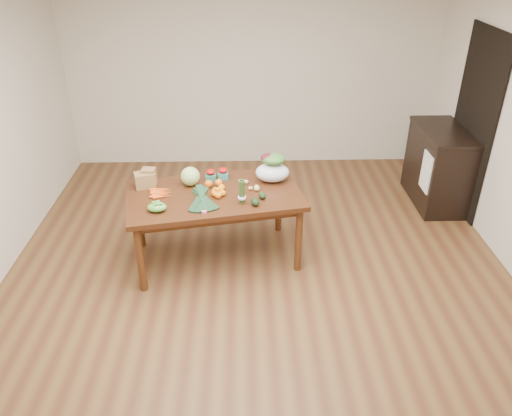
{
  "coord_description": "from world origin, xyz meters",
  "views": [
    {
      "loc": [
        -0.13,
        -3.71,
        3.01
      ],
      "look_at": [
        -0.03,
        0.0,
        0.9
      ],
      "focal_mm": 35.0,
      "sensor_mm": 36.0,
      "label": 1
    }
  ],
  "objects_px": {
    "paper_bag": "(145,178)",
    "asparagus_bundle": "(242,192)",
    "cabinet": "(438,167)",
    "salad_bag": "(272,169)",
    "mandarin_cluster": "(218,191)",
    "kale_bunch": "(203,200)",
    "cabbage": "(190,176)",
    "dining_table": "(216,226)"
  },
  "relations": [
    {
      "from": "paper_bag",
      "to": "asparagus_bundle",
      "type": "xyz_separation_m",
      "value": [
        0.96,
        -0.37,
        0.03
      ]
    },
    {
      "from": "cabinet",
      "to": "salad_bag",
      "type": "relative_size",
      "value": 3.0
    },
    {
      "from": "mandarin_cluster",
      "to": "kale_bunch",
      "type": "distance_m",
      "value": 0.26
    },
    {
      "from": "mandarin_cluster",
      "to": "cabbage",
      "type": "bearing_deg",
      "value": 140.01
    },
    {
      "from": "mandarin_cluster",
      "to": "cabinet",
      "type": "bearing_deg",
      "value": 24.74
    },
    {
      "from": "cabinet",
      "to": "asparagus_bundle",
      "type": "distance_m",
      "value": 2.76
    },
    {
      "from": "kale_bunch",
      "to": "asparagus_bundle",
      "type": "distance_m",
      "value": 0.37
    },
    {
      "from": "asparagus_bundle",
      "to": "cabinet",
      "type": "bearing_deg",
      "value": 19.08
    },
    {
      "from": "cabinet",
      "to": "mandarin_cluster",
      "type": "xyz_separation_m",
      "value": [
        -2.6,
        -1.2,
        0.33
      ]
    },
    {
      "from": "cabbage",
      "to": "kale_bunch",
      "type": "xyz_separation_m",
      "value": [
        0.15,
        -0.46,
        -0.02
      ]
    },
    {
      "from": "asparagus_bundle",
      "to": "paper_bag",
      "type": "bearing_deg",
      "value": 148.32
    },
    {
      "from": "paper_bag",
      "to": "cabinet",
      "type": "bearing_deg",
      "value": 16.58
    },
    {
      "from": "salad_bag",
      "to": "paper_bag",
      "type": "bearing_deg",
      "value": -175.56
    },
    {
      "from": "salad_bag",
      "to": "asparagus_bundle",
      "type": "bearing_deg",
      "value": -123.48
    },
    {
      "from": "paper_bag",
      "to": "salad_bag",
      "type": "relative_size",
      "value": 0.76
    },
    {
      "from": "dining_table",
      "to": "mandarin_cluster",
      "type": "xyz_separation_m",
      "value": [
        0.04,
        -0.05,
        0.42
      ]
    },
    {
      "from": "kale_bunch",
      "to": "dining_table",
      "type": "bearing_deg",
      "value": 61.25
    },
    {
      "from": "paper_bag",
      "to": "kale_bunch",
      "type": "relative_size",
      "value": 0.64
    },
    {
      "from": "dining_table",
      "to": "asparagus_bundle",
      "type": "bearing_deg",
      "value": -48.8
    },
    {
      "from": "dining_table",
      "to": "cabbage",
      "type": "relative_size",
      "value": 8.77
    },
    {
      "from": "cabinet",
      "to": "mandarin_cluster",
      "type": "height_order",
      "value": "cabinet"
    },
    {
      "from": "paper_bag",
      "to": "salad_bag",
      "type": "xyz_separation_m",
      "value": [
        1.26,
        0.1,
        0.04
      ]
    },
    {
      "from": "salad_bag",
      "to": "kale_bunch",
      "type": "bearing_deg",
      "value": -141.39
    },
    {
      "from": "cabinet",
      "to": "kale_bunch",
      "type": "distance_m",
      "value": 3.1
    },
    {
      "from": "paper_bag",
      "to": "mandarin_cluster",
      "type": "distance_m",
      "value": 0.76
    },
    {
      "from": "asparagus_bundle",
      "to": "mandarin_cluster",
      "type": "bearing_deg",
      "value": 134.65
    },
    {
      "from": "cabinet",
      "to": "paper_bag",
      "type": "xyz_separation_m",
      "value": [
        -3.33,
        -0.99,
        0.37
      ]
    },
    {
      "from": "cabinet",
      "to": "mandarin_cluster",
      "type": "distance_m",
      "value": 2.88
    },
    {
      "from": "paper_bag",
      "to": "mandarin_cluster",
      "type": "relative_size",
      "value": 1.43
    },
    {
      "from": "cabinet",
      "to": "salad_bag",
      "type": "distance_m",
      "value": 2.29
    },
    {
      "from": "mandarin_cluster",
      "to": "asparagus_bundle",
      "type": "relative_size",
      "value": 0.72
    },
    {
      "from": "cabinet",
      "to": "kale_bunch",
      "type": "bearing_deg",
      "value": -152.43
    },
    {
      "from": "cabbage",
      "to": "kale_bunch",
      "type": "height_order",
      "value": "cabbage"
    },
    {
      "from": "cabinet",
      "to": "cabbage",
      "type": "height_order",
      "value": "same"
    },
    {
      "from": "paper_bag",
      "to": "asparagus_bundle",
      "type": "distance_m",
      "value": 1.03
    },
    {
      "from": "paper_bag",
      "to": "kale_bunch",
      "type": "distance_m",
      "value": 0.74
    },
    {
      "from": "cabbage",
      "to": "kale_bunch",
      "type": "relative_size",
      "value": 0.48
    },
    {
      "from": "dining_table",
      "to": "asparagus_bundle",
      "type": "relative_size",
      "value": 6.68
    },
    {
      "from": "cabinet",
      "to": "paper_bag",
      "type": "relative_size",
      "value": 3.95
    },
    {
      "from": "cabbage",
      "to": "asparagus_bundle",
      "type": "relative_size",
      "value": 0.76
    },
    {
      "from": "cabinet",
      "to": "asparagus_bundle",
      "type": "bearing_deg",
      "value": -150.2
    },
    {
      "from": "dining_table",
      "to": "salad_bag",
      "type": "xyz_separation_m",
      "value": [
        0.58,
        0.25,
        0.51
      ]
    }
  ]
}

